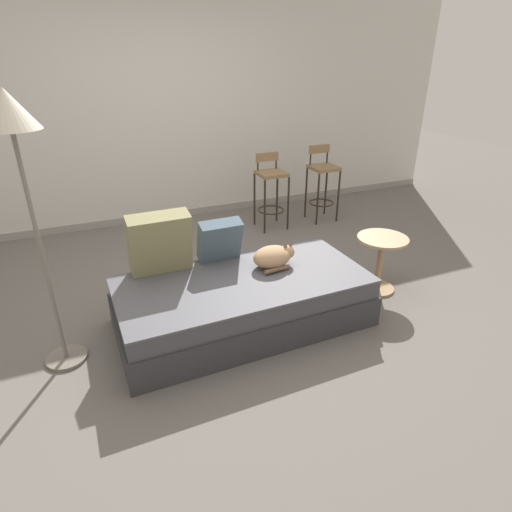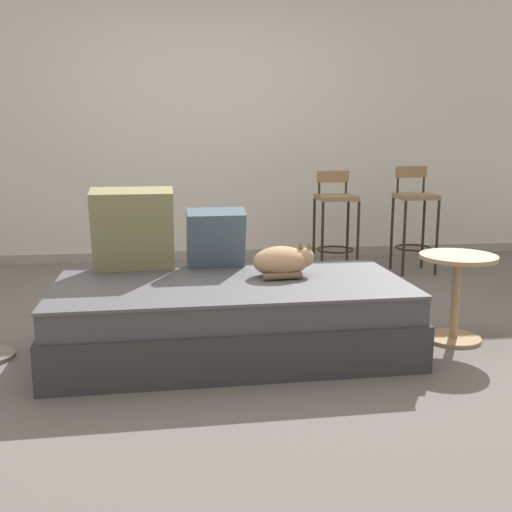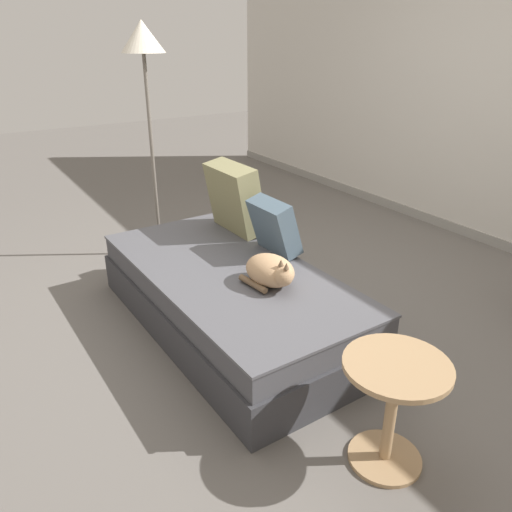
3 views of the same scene
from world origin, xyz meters
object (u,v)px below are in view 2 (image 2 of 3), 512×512
couch (232,317)px  throw_pillow_corner (133,229)px  throw_pillow_middle (216,238)px  bar_stool_near_window (335,214)px  side_table (456,285)px  bar_stool_by_doorway (414,212)px  cat (283,261)px

couch → throw_pillow_corner: bearing=146.3°
throw_pillow_corner → throw_pillow_middle: bearing=1.2°
couch → throw_pillow_corner: 0.79m
bar_stool_near_window → side_table: (0.25, -1.79, -0.19)m
throw_pillow_middle → couch: bearing=-81.4°
bar_stool_near_window → side_table: bar_stool_near_window is taller
throw_pillow_corner → side_table: (1.86, -0.33, -0.31)m
throw_pillow_middle → side_table: (1.37, -0.34, -0.25)m
throw_pillow_corner → bar_stool_by_doorway: bearing=32.0°
throw_pillow_corner → bar_stool_by_doorway: size_ratio=0.53×
cat → bar_stool_by_doorway: bearing=49.2°
side_table → throw_pillow_middle: bearing=166.0°
couch → bar_stool_by_doorway: (1.78, 1.81, 0.33)m
throw_pillow_middle → bar_stool_near_window: 1.83m
throw_pillow_corner → side_table: throw_pillow_corner is taller
bar_stool_near_window → bar_stool_by_doorway: bearing=0.1°
bar_stool_by_doorway → side_table: bearing=-104.6°
couch → cat: (0.30, 0.10, 0.28)m
couch → side_table: (1.32, 0.03, 0.13)m
couch → bar_stool_by_doorway: size_ratio=2.11×
bar_stool_near_window → side_table: bearing=-82.2°
throw_pillow_corner → side_table: bearing=-10.2°
throw_pillow_middle → bar_stool_by_doorway: 2.34m
throw_pillow_corner → couch: bearing=-33.7°
cat → bar_stool_by_doorway: (1.48, 1.71, 0.05)m
throw_pillow_middle → side_table: size_ratio=0.71×
bar_stool_by_doorway → side_table: 1.86m
throw_pillow_corner → bar_stool_near_window: throw_pillow_corner is taller
throw_pillow_corner → bar_stool_near_window: bearing=42.0°
couch → side_table: 1.32m
couch → throw_pillow_middle: bearing=98.6°
throw_pillow_corner → throw_pillow_middle: size_ratio=1.34×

